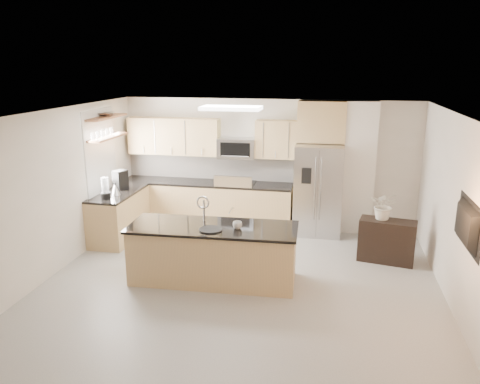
% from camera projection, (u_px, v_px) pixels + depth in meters
% --- Properties ---
extents(floor, '(6.50, 6.50, 0.00)m').
position_uv_depth(floor, '(236.00, 294.00, 6.87)').
color(floor, '#A5A39D').
rests_on(floor, ground).
extents(ceiling, '(6.00, 6.50, 0.02)m').
position_uv_depth(ceiling, '(235.00, 116.00, 6.19)').
color(ceiling, white).
rests_on(ceiling, wall_back).
extents(wall_back, '(6.00, 0.02, 2.60)m').
position_uv_depth(wall_back, '(268.00, 163.00, 9.60)').
color(wall_back, beige).
rests_on(wall_back, floor).
extents(wall_front, '(6.00, 0.02, 2.60)m').
position_uv_depth(wall_front, '(146.00, 340.00, 3.46)').
color(wall_front, beige).
rests_on(wall_front, floor).
extents(wall_left, '(0.02, 6.50, 2.60)m').
position_uv_depth(wall_left, '(42.00, 198.00, 7.09)').
color(wall_left, beige).
rests_on(wall_left, floor).
extents(wall_right, '(0.02, 6.50, 2.60)m').
position_uv_depth(wall_right, '(465.00, 224.00, 5.97)').
color(wall_right, beige).
rests_on(wall_right, floor).
extents(back_counter, '(3.55, 0.66, 1.44)m').
position_uv_depth(back_counter, '(207.00, 203.00, 9.75)').
color(back_counter, tan).
rests_on(back_counter, floor).
extents(left_counter, '(0.66, 1.50, 0.92)m').
position_uv_depth(left_counter, '(119.00, 215.00, 9.00)').
color(left_counter, tan).
rests_on(left_counter, floor).
extents(range, '(0.76, 0.64, 1.14)m').
position_uv_depth(range, '(236.00, 205.00, 9.62)').
color(range, black).
rests_on(range, floor).
extents(upper_cabinets, '(3.50, 0.33, 0.75)m').
position_uv_depth(upper_cabinets, '(204.00, 137.00, 9.55)').
color(upper_cabinets, tan).
rests_on(upper_cabinets, wall_back).
extents(microwave, '(0.76, 0.40, 0.40)m').
position_uv_depth(microwave, '(237.00, 148.00, 9.44)').
color(microwave, '#AFAFB1').
rests_on(microwave, upper_cabinets).
extents(refrigerator, '(0.92, 0.78, 1.78)m').
position_uv_depth(refrigerator, '(318.00, 190.00, 9.16)').
color(refrigerator, '#AFAFB1').
rests_on(refrigerator, floor).
extents(partition_column, '(0.60, 0.30, 2.60)m').
position_uv_depth(partition_column, '(359.00, 168.00, 9.12)').
color(partition_column, white).
rests_on(partition_column, floor).
extents(window, '(0.04, 1.15, 1.65)m').
position_uv_depth(window, '(100.00, 154.00, 8.75)').
color(window, white).
rests_on(window, wall_left).
extents(shelf_lower, '(0.30, 1.20, 0.04)m').
position_uv_depth(shelf_lower, '(108.00, 137.00, 8.74)').
color(shelf_lower, brown).
rests_on(shelf_lower, wall_left).
extents(shelf_upper, '(0.30, 1.20, 0.04)m').
position_uv_depth(shelf_upper, '(106.00, 117.00, 8.64)').
color(shelf_upper, brown).
rests_on(shelf_upper, wall_left).
extents(ceiling_fixture, '(1.00, 0.50, 0.06)m').
position_uv_depth(ceiling_fixture, '(231.00, 108.00, 7.79)').
color(ceiling_fixture, white).
rests_on(ceiling_fixture, ceiling).
extents(island, '(2.60, 1.03, 1.31)m').
position_uv_depth(island, '(213.00, 253.00, 7.22)').
color(island, tan).
rests_on(island, floor).
extents(credenza, '(0.98, 0.55, 0.73)m').
position_uv_depth(credenza, '(387.00, 241.00, 7.93)').
color(credenza, black).
rests_on(credenza, floor).
extents(cup, '(0.15, 0.15, 0.11)m').
position_uv_depth(cup, '(237.00, 225.00, 6.98)').
color(cup, silver).
rests_on(cup, island).
extents(platter, '(0.43, 0.43, 0.02)m').
position_uv_depth(platter, '(211.00, 229.00, 6.93)').
color(platter, black).
rests_on(platter, island).
extents(blender, '(0.17, 0.17, 0.40)m').
position_uv_depth(blender, '(105.00, 190.00, 8.39)').
color(blender, black).
rests_on(blender, left_counter).
extents(kettle, '(0.19, 0.19, 0.24)m').
position_uv_depth(kettle, '(115.00, 189.00, 8.66)').
color(kettle, '#AFAFB1').
rests_on(kettle, left_counter).
extents(coffee_maker, '(0.28, 0.30, 0.38)m').
position_uv_depth(coffee_maker, '(120.00, 180.00, 9.01)').
color(coffee_maker, black).
rests_on(coffee_maker, left_counter).
extents(bowl, '(0.38, 0.38, 0.09)m').
position_uv_depth(bowl, '(106.00, 114.00, 8.64)').
color(bowl, '#AFAFB1').
rests_on(bowl, shelf_upper).
extents(flower_vase, '(0.77, 0.70, 0.74)m').
position_uv_depth(flower_vase, '(385.00, 198.00, 7.80)').
color(flower_vase, beige).
rests_on(flower_vase, credenza).
extents(television, '(0.14, 1.08, 0.62)m').
position_uv_depth(television, '(462.00, 225.00, 5.78)').
color(television, black).
rests_on(television, wall_right).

